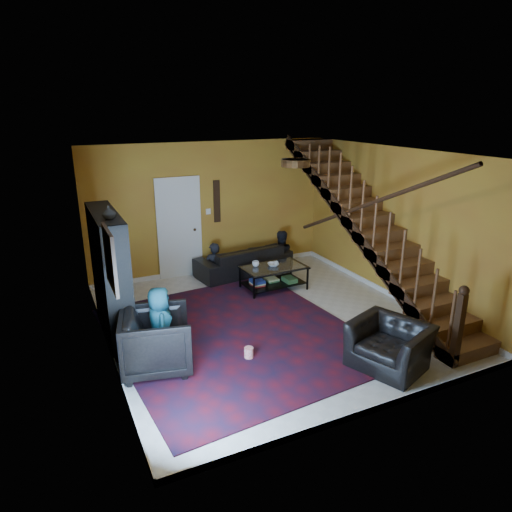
{
  "coord_description": "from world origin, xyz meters",
  "views": [
    {
      "loc": [
        -3.2,
        -6.28,
        3.48
      ],
      "look_at": [
        -0.03,
        0.4,
        1.04
      ],
      "focal_mm": 32.0,
      "sensor_mm": 36.0,
      "label": 1
    }
  ],
  "objects_px": {
    "sofa": "(244,260)",
    "armchair_left": "(157,341)",
    "bookshelf": "(111,278)",
    "coffee_table": "(274,276)",
    "armchair_right": "(389,345)"
  },
  "relations": [
    {
      "from": "sofa",
      "to": "armchair_left",
      "type": "xyz_separation_m",
      "value": [
        -2.62,
        -2.98,
        0.12
      ]
    },
    {
      "from": "coffee_table",
      "to": "sofa",
      "type": "bearing_deg",
      "value": 99.11
    },
    {
      "from": "armchair_right",
      "to": "sofa",
      "type": "bearing_deg",
      "value": 163.03
    },
    {
      "from": "bookshelf",
      "to": "coffee_table",
      "type": "height_order",
      "value": "bookshelf"
    },
    {
      "from": "armchair_right",
      "to": "armchair_left",
      "type": "bearing_deg",
      "value": -135.22
    },
    {
      "from": "armchair_left",
      "to": "coffee_table",
      "type": "distance_m",
      "value": 3.39
    },
    {
      "from": "sofa",
      "to": "coffee_table",
      "type": "height_order",
      "value": "sofa"
    },
    {
      "from": "armchair_left",
      "to": "bookshelf",
      "type": "bearing_deg",
      "value": 28.46
    },
    {
      "from": "sofa",
      "to": "armchair_right",
      "type": "distance_m",
      "value": 4.31
    },
    {
      "from": "bookshelf",
      "to": "armchair_left",
      "type": "xyz_separation_m",
      "value": [
        0.35,
        -1.28,
        -0.54
      ]
    },
    {
      "from": "bookshelf",
      "to": "armchair_left",
      "type": "relative_size",
      "value": 2.12
    },
    {
      "from": "bookshelf",
      "to": "armchair_left",
      "type": "distance_m",
      "value": 1.43
    },
    {
      "from": "coffee_table",
      "to": "bookshelf",
      "type": "bearing_deg",
      "value": -168.78
    },
    {
      "from": "sofa",
      "to": "bookshelf",
      "type": "bearing_deg",
      "value": 21.8
    },
    {
      "from": "bookshelf",
      "to": "coffee_table",
      "type": "relative_size",
      "value": 1.58
    }
  ]
}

